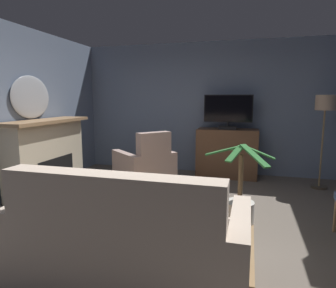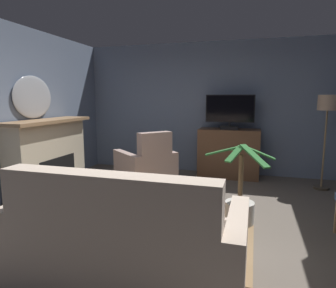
{
  "view_description": "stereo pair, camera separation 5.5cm",
  "coord_description": "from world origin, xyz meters",
  "px_view_note": "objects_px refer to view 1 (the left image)",
  "views": [
    {
      "loc": [
        0.93,
        -3.1,
        1.55
      ],
      "look_at": [
        -0.06,
        0.45,
        0.98
      ],
      "focal_mm": 31.66,
      "sensor_mm": 36.0,
      "label": 1
    },
    {
      "loc": [
        0.98,
        -3.09,
        1.55
      ],
      "look_at": [
        -0.06,
        0.45,
        0.98
      ],
      "focal_mm": 31.66,
      "sensor_mm": 36.0,
      "label": 2
    }
  ],
  "objects_px": {
    "wall_mirror_oval": "(31,97)",
    "tv_cabinet": "(227,154)",
    "potted_plant_on_hearth_side": "(240,205)",
    "floor_lamp": "(325,113)",
    "tv_remote": "(147,186)",
    "television": "(228,111)",
    "coffee_table": "(155,195)",
    "fireplace": "(48,158)",
    "armchair_angled_to_table": "(145,169)",
    "sofa_floral": "(128,245)"
  },
  "relations": [
    {
      "from": "wall_mirror_oval",
      "to": "tv_cabinet",
      "type": "bearing_deg",
      "value": 29.66
    },
    {
      "from": "potted_plant_on_hearth_side",
      "to": "floor_lamp",
      "type": "distance_m",
      "value": 2.52
    },
    {
      "from": "tv_remote",
      "to": "floor_lamp",
      "type": "bearing_deg",
      "value": -127.29
    },
    {
      "from": "television",
      "to": "coffee_table",
      "type": "bearing_deg",
      "value": -104.37
    },
    {
      "from": "television",
      "to": "coffee_table",
      "type": "xyz_separation_m",
      "value": [
        -0.66,
        -2.56,
        -0.91
      ]
    },
    {
      "from": "fireplace",
      "to": "tv_remote",
      "type": "xyz_separation_m",
      "value": [
        2.03,
        -0.78,
        -0.11
      ]
    },
    {
      "from": "wall_mirror_oval",
      "to": "television",
      "type": "height_order",
      "value": "wall_mirror_oval"
    },
    {
      "from": "fireplace",
      "to": "armchair_angled_to_table",
      "type": "relative_size",
      "value": 1.47
    },
    {
      "from": "wall_mirror_oval",
      "to": "tv_cabinet",
      "type": "xyz_separation_m",
      "value": [
        3.07,
        1.75,
        -1.12
      ]
    },
    {
      "from": "coffee_table",
      "to": "armchair_angled_to_table",
      "type": "height_order",
      "value": "armchair_angled_to_table"
    },
    {
      "from": "wall_mirror_oval",
      "to": "armchair_angled_to_table",
      "type": "height_order",
      "value": "wall_mirror_oval"
    },
    {
      "from": "tv_remote",
      "to": "television",
      "type": "bearing_deg",
      "value": -96.92
    },
    {
      "from": "wall_mirror_oval",
      "to": "sofa_floral",
      "type": "relative_size",
      "value": 0.45
    },
    {
      "from": "sofa_floral",
      "to": "potted_plant_on_hearth_side",
      "type": "xyz_separation_m",
      "value": [
        0.86,
        1.51,
        -0.11
      ]
    },
    {
      "from": "tv_cabinet",
      "to": "tv_remote",
      "type": "bearing_deg",
      "value": -107.38
    },
    {
      "from": "coffee_table",
      "to": "potted_plant_on_hearth_side",
      "type": "distance_m",
      "value": 1.07
    },
    {
      "from": "fireplace",
      "to": "coffee_table",
      "type": "xyz_separation_m",
      "value": [
        2.17,
        -0.86,
        -0.17
      ]
    },
    {
      "from": "coffee_table",
      "to": "potted_plant_on_hearth_side",
      "type": "bearing_deg",
      "value": 21.18
    },
    {
      "from": "sofa_floral",
      "to": "potted_plant_on_hearth_side",
      "type": "relative_size",
      "value": 1.95
    },
    {
      "from": "wall_mirror_oval",
      "to": "floor_lamp",
      "type": "xyz_separation_m",
      "value": [
        4.69,
        1.39,
        -0.26
      ]
    },
    {
      "from": "television",
      "to": "floor_lamp",
      "type": "xyz_separation_m",
      "value": [
        1.62,
        -0.31,
        0.0
      ]
    },
    {
      "from": "television",
      "to": "coffee_table",
      "type": "height_order",
      "value": "television"
    },
    {
      "from": "tv_cabinet",
      "to": "television",
      "type": "relative_size",
      "value": 1.27
    },
    {
      "from": "armchair_angled_to_table",
      "to": "floor_lamp",
      "type": "xyz_separation_m",
      "value": [
        2.96,
        0.72,
        0.99
      ]
    },
    {
      "from": "television",
      "to": "tv_remote",
      "type": "xyz_separation_m",
      "value": [
        -0.79,
        -2.47,
        -0.84
      ]
    },
    {
      "from": "wall_mirror_oval",
      "to": "tv_cabinet",
      "type": "distance_m",
      "value": 3.7
    },
    {
      "from": "coffee_table",
      "to": "tv_remote",
      "type": "relative_size",
      "value": 6.6
    },
    {
      "from": "sofa_floral",
      "to": "armchair_angled_to_table",
      "type": "bearing_deg",
      "value": 106.79
    },
    {
      "from": "tv_remote",
      "to": "armchair_angled_to_table",
      "type": "xyz_separation_m",
      "value": [
        -0.54,
        1.44,
        -0.15
      ]
    },
    {
      "from": "television",
      "to": "potted_plant_on_hearth_side",
      "type": "xyz_separation_m",
      "value": [
        0.33,
        -2.18,
        -1.08
      ]
    },
    {
      "from": "coffee_table",
      "to": "floor_lamp",
      "type": "xyz_separation_m",
      "value": [
        2.28,
        2.25,
        0.91
      ]
    },
    {
      "from": "potted_plant_on_hearth_side",
      "to": "fireplace",
      "type": "bearing_deg",
      "value": 171.33
    },
    {
      "from": "fireplace",
      "to": "armchair_angled_to_table",
      "type": "xyz_separation_m",
      "value": [
        1.49,
        0.67,
        -0.25
      ]
    },
    {
      "from": "fireplace",
      "to": "tv_remote",
      "type": "relative_size",
      "value": 10.51
    },
    {
      "from": "sofa_floral",
      "to": "potted_plant_on_hearth_side",
      "type": "distance_m",
      "value": 1.74
    },
    {
      "from": "wall_mirror_oval",
      "to": "floor_lamp",
      "type": "height_order",
      "value": "wall_mirror_oval"
    },
    {
      "from": "tv_cabinet",
      "to": "potted_plant_on_hearth_side",
      "type": "bearing_deg",
      "value": -81.54
    },
    {
      "from": "floor_lamp",
      "to": "tv_remote",
      "type": "bearing_deg",
      "value": -138.11
    },
    {
      "from": "fireplace",
      "to": "wall_mirror_oval",
      "type": "relative_size",
      "value": 2.0
    },
    {
      "from": "coffee_table",
      "to": "potted_plant_on_hearth_side",
      "type": "relative_size",
      "value": 1.11
    },
    {
      "from": "armchair_angled_to_table",
      "to": "potted_plant_on_hearth_side",
      "type": "bearing_deg",
      "value": -34.58
    },
    {
      "from": "coffee_table",
      "to": "potted_plant_on_hearth_side",
      "type": "height_order",
      "value": "potted_plant_on_hearth_side"
    },
    {
      "from": "tv_remote",
      "to": "floor_lamp",
      "type": "distance_m",
      "value": 3.35
    },
    {
      "from": "tv_cabinet",
      "to": "floor_lamp",
      "type": "xyz_separation_m",
      "value": [
        1.62,
        -0.36,
        0.86
      ]
    },
    {
      "from": "television",
      "to": "armchair_angled_to_table",
      "type": "xyz_separation_m",
      "value": [
        -1.33,
        -1.03,
        -0.99
      ]
    },
    {
      "from": "fireplace",
      "to": "potted_plant_on_hearth_side",
      "type": "relative_size",
      "value": 1.77
    },
    {
      "from": "television",
      "to": "tv_cabinet",
      "type": "bearing_deg",
      "value": 90.0
    },
    {
      "from": "fireplace",
      "to": "tv_cabinet",
      "type": "bearing_deg",
      "value": 31.77
    },
    {
      "from": "tv_cabinet",
      "to": "floor_lamp",
      "type": "relative_size",
      "value": 0.73
    },
    {
      "from": "tv_cabinet",
      "to": "coffee_table",
      "type": "bearing_deg",
      "value": -104.09
    }
  ]
}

